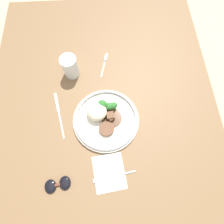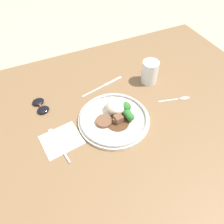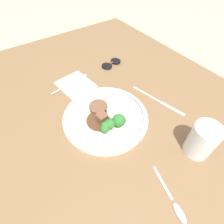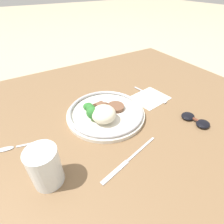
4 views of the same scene
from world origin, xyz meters
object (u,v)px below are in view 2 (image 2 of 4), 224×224
Objects in this scene: plate at (115,117)px; juice_glass at (149,73)px; knife at (104,86)px; fork at (57,142)px; sunglasses at (41,106)px; spoon at (180,99)px.

juice_glass is (0.24, 0.15, 0.03)m from plate.
juice_glass is 0.49× the size of knife.
knife is at bearing 164.45° from juice_glass.
plate is 1.67× the size of fork.
fork is at bearing -177.83° from plate.
fork is 0.20m from sunglasses.
spoon is at bearing -67.68° from juice_glass.
plate reaches higher than fork.
fork reaches higher than knife.
fork is (-0.49, -0.16, -0.04)m from juice_glass.
plate is 0.31m from spoon.
sunglasses reaches higher than spoon.
knife is 1.53× the size of spoon.
juice_glass is at bearing 126.39° from spoon.
sunglasses is (-0.57, 0.21, 0.01)m from spoon.
fork is 0.78× the size of knife.
spoon is at bearing -100.28° from fork.
juice_glass is 0.63× the size of fork.
spoon is (0.31, -0.01, -0.02)m from plate.
plate is at bearing -148.91° from juice_glass.
juice_glass is 0.51m from fork.
spoon is at bearing -2.74° from plate.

